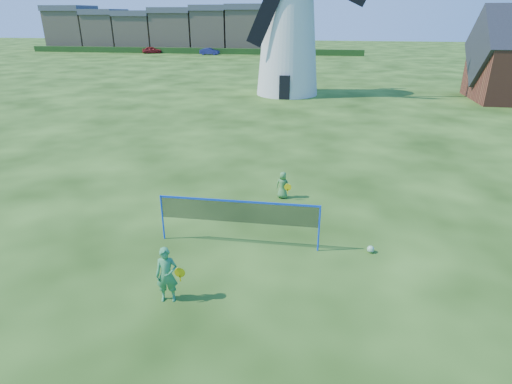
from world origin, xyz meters
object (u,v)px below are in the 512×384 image
at_px(windmill, 289,26).
at_px(car_right, 210,51).
at_px(player_girl, 167,275).
at_px(play_ball, 371,249).
at_px(badminton_net, 239,212).
at_px(car_left, 152,50).
at_px(player_boy, 283,185).

height_order(windmill, car_right, windmill).
height_order(player_girl, car_right, player_girl).
bearing_deg(play_ball, badminton_net, -177.95).
relative_size(player_girl, car_left, 0.43).
xyz_separation_m(badminton_net, player_boy, (1.02, 3.90, -0.59)).
bearing_deg(play_ball, car_left, 116.74).
relative_size(windmill, car_right, 4.90).
distance_m(badminton_net, car_right, 66.94).
xyz_separation_m(badminton_net, car_right, (-17.74, 64.55, -0.57)).
bearing_deg(badminton_net, player_boy, 75.29).
relative_size(player_boy, car_right, 0.31).
distance_m(windmill, car_left, 47.81).
distance_m(windmill, player_boy, 24.10).
relative_size(badminton_net, player_boy, 4.63).
relative_size(windmill, badminton_net, 3.37).
height_order(car_left, car_right, car_left).
xyz_separation_m(windmill, play_ball, (4.92, -27.21, -5.67)).
bearing_deg(badminton_net, windmill, 91.69).
bearing_deg(player_boy, player_girl, 80.31).
bearing_deg(player_boy, play_ball, 137.96).
xyz_separation_m(car_left, car_right, (11.16, -1.14, -0.02)).
height_order(player_girl, player_boy, player_girl).
distance_m(windmill, play_ball, 28.22).
bearing_deg(player_boy, car_right, -64.32).
xyz_separation_m(windmill, car_right, (-16.94, 37.19, -5.21)).
xyz_separation_m(windmill, player_girl, (-0.45, -30.40, -5.02)).
bearing_deg(player_boy, badminton_net, 83.77).
height_order(windmill, play_ball, windmill).
bearing_deg(windmill, play_ball, -79.74).
bearing_deg(windmill, car_left, 126.25).
distance_m(player_boy, car_left, 68.65).
height_order(windmill, car_left, windmill).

